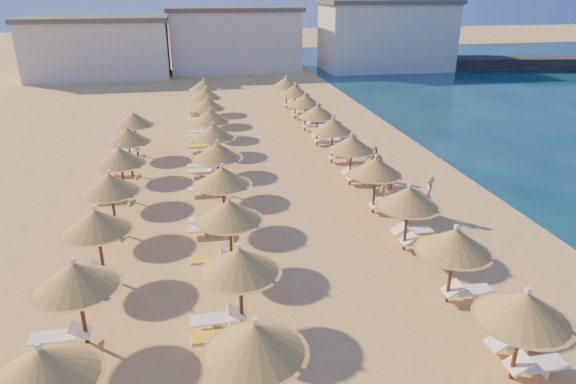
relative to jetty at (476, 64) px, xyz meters
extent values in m
plane|color=tan|center=(-30.00, -42.22, -0.75)|extent=(220.00, 220.00, 0.00)
cube|color=black|center=(0.00, 0.00, 0.00)|extent=(30.24, 9.13, 1.50)
cube|color=silver|center=(-44.12, 3.10, 2.25)|extent=(15.00, 8.00, 6.00)
cube|color=#59514C|center=(-44.12, 3.10, 5.50)|extent=(15.60, 8.48, 0.50)
cube|color=silver|center=(-28.82, 5.59, 2.65)|extent=(15.00, 8.00, 6.80)
cube|color=#59514C|center=(-28.82, 5.59, 6.30)|extent=(15.60, 8.48, 0.50)
cube|color=silver|center=(-10.83, 2.56, 3.05)|extent=(15.00, 8.00, 7.60)
cube|color=#59514C|center=(-10.83, 2.56, 7.10)|extent=(15.60, 8.48, 0.50)
cylinder|color=brown|center=(-26.61, -49.04, 0.30)|extent=(0.12, 0.12, 2.11)
cone|color=#AB7031|center=(-26.61, -49.04, 1.49)|extent=(2.30, 2.30, 0.78)
cone|color=#AB7031|center=(-26.61, -49.04, 1.17)|extent=(2.48, 2.48, 0.12)
cube|color=white|center=(-26.61, -49.04, 1.95)|extent=(0.12, 0.12, 0.14)
cylinder|color=brown|center=(-26.61, -45.44, 0.30)|extent=(0.12, 0.12, 2.11)
cone|color=#AB7031|center=(-26.61, -45.44, 1.49)|extent=(2.30, 2.30, 0.78)
cone|color=#AB7031|center=(-26.61, -45.44, 1.17)|extent=(2.48, 2.48, 0.12)
cube|color=white|center=(-26.61, -45.44, 1.95)|extent=(0.12, 0.12, 0.14)
cylinder|color=brown|center=(-26.61, -41.84, 0.30)|extent=(0.12, 0.12, 2.11)
cone|color=#AB7031|center=(-26.61, -41.84, 1.49)|extent=(2.30, 2.30, 0.78)
cone|color=#AB7031|center=(-26.61, -41.84, 1.17)|extent=(2.48, 2.48, 0.12)
cube|color=white|center=(-26.61, -41.84, 1.95)|extent=(0.12, 0.12, 0.14)
cylinder|color=brown|center=(-26.61, -38.24, 0.30)|extent=(0.12, 0.12, 2.11)
cone|color=#AB7031|center=(-26.61, -38.24, 1.49)|extent=(2.30, 2.30, 0.78)
cone|color=#AB7031|center=(-26.61, -38.24, 1.17)|extent=(2.48, 2.48, 0.12)
cube|color=white|center=(-26.61, -38.24, 1.95)|extent=(0.12, 0.12, 0.14)
cylinder|color=brown|center=(-26.61, -34.64, 0.30)|extent=(0.12, 0.12, 2.11)
cone|color=#AB7031|center=(-26.61, -34.64, 1.49)|extent=(2.30, 2.30, 0.78)
cone|color=#AB7031|center=(-26.61, -34.64, 1.17)|extent=(2.48, 2.48, 0.12)
cube|color=white|center=(-26.61, -34.64, 1.95)|extent=(0.12, 0.12, 0.14)
cylinder|color=brown|center=(-26.61, -31.04, 0.30)|extent=(0.12, 0.12, 2.11)
cone|color=#AB7031|center=(-26.61, -31.04, 1.49)|extent=(2.30, 2.30, 0.78)
cone|color=#AB7031|center=(-26.61, -31.04, 1.17)|extent=(2.48, 2.48, 0.12)
cube|color=white|center=(-26.61, -31.04, 1.95)|extent=(0.12, 0.12, 0.14)
cylinder|color=brown|center=(-26.61, -27.44, 0.30)|extent=(0.12, 0.12, 2.11)
cone|color=#AB7031|center=(-26.61, -27.44, 1.49)|extent=(2.30, 2.30, 0.78)
cone|color=#AB7031|center=(-26.61, -27.44, 1.17)|extent=(2.48, 2.48, 0.12)
cube|color=white|center=(-26.61, -27.44, 1.95)|extent=(0.12, 0.12, 0.14)
cylinder|color=brown|center=(-26.61, -23.84, 0.30)|extent=(0.12, 0.12, 2.11)
cone|color=#AB7031|center=(-26.61, -23.84, 1.49)|extent=(2.30, 2.30, 0.78)
cone|color=#AB7031|center=(-26.61, -23.84, 1.17)|extent=(2.48, 2.48, 0.12)
cube|color=white|center=(-26.61, -23.84, 1.95)|extent=(0.12, 0.12, 0.14)
cylinder|color=brown|center=(-26.61, -20.24, 0.30)|extent=(0.12, 0.12, 2.11)
cone|color=#AB7031|center=(-26.61, -20.24, 1.49)|extent=(2.30, 2.30, 0.78)
cone|color=#AB7031|center=(-26.61, -20.24, 1.17)|extent=(2.48, 2.48, 0.12)
cube|color=white|center=(-26.61, -20.24, 1.95)|extent=(0.12, 0.12, 0.14)
cylinder|color=brown|center=(-26.61, -16.64, 0.30)|extent=(0.12, 0.12, 2.11)
cone|color=#AB7031|center=(-26.61, -16.64, 1.49)|extent=(2.30, 2.30, 0.78)
cone|color=#AB7031|center=(-26.61, -16.64, 1.17)|extent=(2.48, 2.48, 0.12)
cube|color=white|center=(-26.61, -16.64, 1.95)|extent=(0.12, 0.12, 0.14)
cylinder|color=brown|center=(-33.33, -49.04, 0.30)|extent=(0.12, 0.12, 2.11)
cone|color=#AB7031|center=(-33.33, -49.04, 1.49)|extent=(2.30, 2.30, 0.78)
cone|color=#AB7031|center=(-33.33, -49.04, 1.17)|extent=(2.48, 2.48, 0.12)
cube|color=white|center=(-33.33, -49.04, 1.95)|extent=(0.12, 0.12, 0.14)
cylinder|color=brown|center=(-33.33, -45.44, 0.30)|extent=(0.12, 0.12, 2.11)
cone|color=#AB7031|center=(-33.33, -45.44, 1.49)|extent=(2.30, 2.30, 0.78)
cone|color=#AB7031|center=(-33.33, -45.44, 1.17)|extent=(2.48, 2.48, 0.12)
cube|color=white|center=(-33.33, -45.44, 1.95)|extent=(0.12, 0.12, 0.14)
cylinder|color=brown|center=(-33.33, -41.84, 0.30)|extent=(0.12, 0.12, 2.11)
cone|color=#AB7031|center=(-33.33, -41.84, 1.49)|extent=(2.30, 2.30, 0.78)
cone|color=#AB7031|center=(-33.33, -41.84, 1.17)|extent=(2.48, 2.48, 0.12)
cube|color=white|center=(-33.33, -41.84, 1.95)|extent=(0.12, 0.12, 0.14)
cylinder|color=brown|center=(-33.33, -38.24, 0.30)|extent=(0.12, 0.12, 2.11)
cone|color=#AB7031|center=(-33.33, -38.24, 1.49)|extent=(2.30, 2.30, 0.78)
cone|color=#AB7031|center=(-33.33, -38.24, 1.17)|extent=(2.48, 2.48, 0.12)
cube|color=white|center=(-33.33, -38.24, 1.95)|extent=(0.12, 0.12, 0.14)
cylinder|color=brown|center=(-33.33, -34.64, 0.30)|extent=(0.12, 0.12, 2.11)
cone|color=#AB7031|center=(-33.33, -34.64, 1.49)|extent=(2.30, 2.30, 0.78)
cone|color=#AB7031|center=(-33.33, -34.64, 1.17)|extent=(2.48, 2.48, 0.12)
cube|color=white|center=(-33.33, -34.64, 1.95)|extent=(0.12, 0.12, 0.14)
cylinder|color=brown|center=(-33.33, -31.04, 0.30)|extent=(0.12, 0.12, 2.11)
cone|color=#AB7031|center=(-33.33, -31.04, 1.49)|extent=(2.30, 2.30, 0.78)
cone|color=#AB7031|center=(-33.33, -31.04, 1.17)|extent=(2.48, 2.48, 0.12)
cube|color=white|center=(-33.33, -31.04, 1.95)|extent=(0.12, 0.12, 0.14)
cylinder|color=brown|center=(-33.33, -27.44, 0.30)|extent=(0.12, 0.12, 2.11)
cone|color=#AB7031|center=(-33.33, -27.44, 1.49)|extent=(2.30, 2.30, 0.78)
cone|color=#AB7031|center=(-33.33, -27.44, 1.17)|extent=(2.48, 2.48, 0.12)
cube|color=white|center=(-33.33, -27.44, 1.95)|extent=(0.12, 0.12, 0.14)
cylinder|color=brown|center=(-33.33, -23.84, 0.30)|extent=(0.12, 0.12, 2.11)
cone|color=#AB7031|center=(-33.33, -23.84, 1.49)|extent=(2.30, 2.30, 0.78)
cone|color=#AB7031|center=(-33.33, -23.84, 1.17)|extent=(2.48, 2.48, 0.12)
cube|color=white|center=(-33.33, -23.84, 1.95)|extent=(0.12, 0.12, 0.14)
cylinder|color=brown|center=(-33.33, -20.24, 0.30)|extent=(0.12, 0.12, 2.11)
cone|color=#AB7031|center=(-33.33, -20.24, 1.49)|extent=(2.30, 2.30, 0.78)
cone|color=#AB7031|center=(-33.33, -20.24, 1.17)|extent=(2.48, 2.48, 0.12)
cube|color=white|center=(-33.33, -20.24, 1.95)|extent=(0.12, 0.12, 0.14)
cylinder|color=brown|center=(-33.33, -16.64, 0.30)|extent=(0.12, 0.12, 2.11)
cone|color=#AB7031|center=(-33.33, -16.64, 1.49)|extent=(2.30, 2.30, 0.78)
cone|color=#AB7031|center=(-33.33, -16.64, 1.17)|extent=(2.48, 2.48, 0.12)
cube|color=white|center=(-33.33, -16.64, 1.95)|extent=(0.12, 0.12, 0.14)
cone|color=#AB7031|center=(-37.83, -49.04, 1.49)|extent=(2.30, 2.30, 0.78)
cone|color=#AB7031|center=(-37.83, -49.04, 1.17)|extent=(2.48, 2.48, 0.12)
cube|color=white|center=(-37.83, -49.04, 1.95)|extent=(0.12, 0.12, 0.14)
cylinder|color=brown|center=(-37.83, -45.44, 0.30)|extent=(0.12, 0.12, 2.11)
cone|color=#AB7031|center=(-37.83, -45.44, 1.49)|extent=(2.30, 2.30, 0.78)
cone|color=#AB7031|center=(-37.83, -45.44, 1.17)|extent=(2.48, 2.48, 0.12)
cube|color=white|center=(-37.83, -45.44, 1.95)|extent=(0.12, 0.12, 0.14)
cylinder|color=brown|center=(-37.83, -41.84, 0.30)|extent=(0.12, 0.12, 2.11)
cone|color=#AB7031|center=(-37.83, -41.84, 1.49)|extent=(2.30, 2.30, 0.78)
cone|color=#AB7031|center=(-37.83, -41.84, 1.17)|extent=(2.48, 2.48, 0.12)
cube|color=white|center=(-37.83, -41.84, 1.95)|extent=(0.12, 0.12, 0.14)
cylinder|color=brown|center=(-37.83, -38.24, 0.30)|extent=(0.12, 0.12, 2.11)
cone|color=#AB7031|center=(-37.83, -38.24, 1.49)|extent=(2.30, 2.30, 0.78)
cone|color=#AB7031|center=(-37.83, -38.24, 1.17)|extent=(2.48, 2.48, 0.12)
cube|color=white|center=(-37.83, -38.24, 1.95)|extent=(0.12, 0.12, 0.14)
cylinder|color=brown|center=(-37.83, -34.64, 0.30)|extent=(0.12, 0.12, 2.11)
cone|color=#AB7031|center=(-37.83, -34.64, 1.49)|extent=(2.30, 2.30, 0.78)
cone|color=#AB7031|center=(-37.83, -34.64, 1.17)|extent=(2.48, 2.48, 0.12)
cube|color=white|center=(-37.83, -34.64, 1.95)|extent=(0.12, 0.12, 0.14)
cylinder|color=brown|center=(-37.83, -31.04, 0.30)|extent=(0.12, 0.12, 2.11)
cone|color=#AB7031|center=(-37.83, -31.04, 1.49)|extent=(2.30, 2.30, 0.78)
cone|color=#AB7031|center=(-37.83, -31.04, 1.17)|extent=(2.48, 2.48, 0.12)
cube|color=white|center=(-37.83, -31.04, 1.95)|extent=(0.12, 0.12, 0.14)
cylinder|color=brown|center=(-37.83, -27.44, 0.30)|extent=(0.12, 0.12, 2.11)
cone|color=#AB7031|center=(-37.83, -27.44, 1.49)|extent=(2.30, 2.30, 0.78)
cone|color=#AB7031|center=(-37.83, -27.44, 1.17)|extent=(2.48, 2.48, 0.12)
cube|color=white|center=(-37.83, -27.44, 1.95)|extent=(0.12, 0.12, 0.14)
cube|color=white|center=(-25.71, -49.04, -0.43)|extent=(1.28, 0.58, 0.06)
cube|color=white|center=(-25.71, -49.04, -0.59)|extent=(0.06, 0.52, 0.32)
cube|color=white|center=(-26.46, -49.04, -0.29)|extent=(0.58, 0.58, 0.40)
cube|color=white|center=(-25.71, -48.14, -0.43)|extent=(1.28, 0.58, 0.06)
cube|color=white|center=(-25.71, -48.14, -0.59)|extent=(0.06, 0.52, 0.32)
cube|color=white|center=(-26.46, -48.14, -0.29)|extent=(0.58, 0.58, 0.40)
cube|color=white|center=(-25.71, -45.44, -0.43)|extent=(1.28, 0.58, 0.06)
cube|color=white|center=(-25.71, -45.44, -0.59)|extent=(0.06, 0.52, 0.32)
cube|color=white|center=(-26.46, -45.44, -0.29)|extent=(0.58, 0.58, 0.40)
cube|color=white|center=(-34.23, -45.44, -0.43)|extent=(1.28, 0.58, 0.06)
cube|color=white|center=(-34.23, -45.44, -0.59)|extent=(0.06, 0.52, 0.32)
cube|color=white|center=(-33.48, -45.44, -0.29)|extent=(0.58, 0.58, 0.40)
cube|color=white|center=(-34.23, -46.34, -0.43)|extent=(1.28, 0.58, 0.06)
cube|color=white|center=(-34.23, -46.34, -0.59)|extent=(0.06, 0.52, 0.32)
cube|color=white|center=(-33.48, -46.34, -0.29)|extent=(0.58, 0.58, 0.40)
cube|color=yellow|center=(-34.23, -46.34, -0.38)|extent=(1.23, 0.53, 0.05)
cube|color=white|center=(-25.71, -41.84, -0.43)|extent=(1.28, 0.58, 0.06)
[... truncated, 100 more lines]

